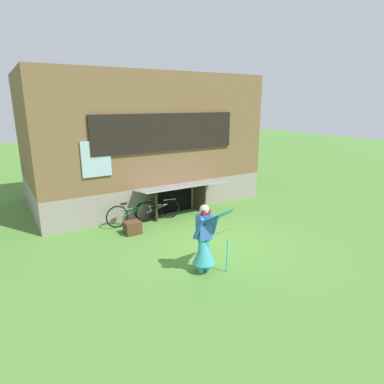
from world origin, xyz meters
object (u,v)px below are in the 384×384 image
Objects in this scene: bicycle_green at (132,214)px; wooden_crate at (132,228)px; kite at (234,225)px; person at (204,244)px; bicycle_silver at (157,210)px.

wooden_crate is at bearing -109.52° from bicycle_green.
kite reaches higher than bicycle_green.
bicycle_green is (-0.31, 3.78, -0.32)m from person.
kite is 3.91m from wooden_crate.
person reaches higher than wooden_crate.
bicycle_green is at bearing 69.60° from wooden_crate.
bicycle_silver is (0.20, 4.35, -0.92)m from kite.
person is 3.85m from bicycle_silver.
bicycle_green is 0.78m from wooden_crate.
bicycle_silver is at bearing 69.45° from person.
wooden_crate is at bearing -137.55° from bicycle_silver.
person is 3.81m from bicycle_green.
bicycle_silver reaches higher than wooden_crate.
bicycle_silver is at bearing 31.57° from wooden_crate.
bicycle_silver is 1.39m from wooden_crate.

